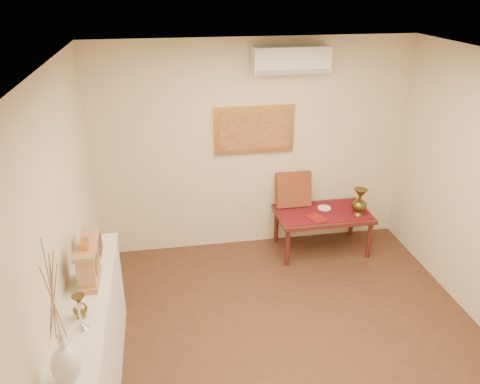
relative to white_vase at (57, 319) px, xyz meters
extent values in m
plane|color=#553221|center=(1.82, 0.89, -1.48)|extent=(4.50, 4.50, 0.00)
plane|color=silver|center=(1.82, 0.89, 1.22)|extent=(4.50, 4.50, 0.00)
cube|color=beige|center=(1.82, 3.14, -0.13)|extent=(4.00, 0.02, 2.70)
cube|color=beige|center=(-0.18, 0.89, -0.13)|extent=(0.02, 4.50, 2.70)
cube|color=maroon|center=(2.67, 2.77, -0.93)|extent=(1.14, 0.59, 0.01)
cylinder|color=white|center=(2.72, 2.86, -0.92)|extent=(0.17, 0.17, 0.01)
cube|color=maroon|center=(2.52, 2.61, -0.92)|extent=(0.27, 0.30, 0.01)
cube|color=#5F1313|center=(2.33, 3.02, -0.70)|extent=(0.46, 0.19, 0.47)
cube|color=white|center=(-0.01, 0.89, -1.01)|extent=(0.35, 2.00, 0.95)
cube|color=white|center=(-0.01, 0.89, -0.52)|extent=(0.37, 2.02, 0.03)
cube|color=tan|center=(0.01, 1.08, -0.48)|extent=(0.16, 0.36, 0.05)
cube|color=tan|center=(0.01, 1.08, -0.33)|extent=(0.14, 0.30, 0.25)
cylinder|color=beige|center=(0.08, 1.08, -0.33)|extent=(0.01, 0.17, 0.17)
cylinder|color=#CD8B41|center=(0.09, 1.08, -0.33)|extent=(0.01, 0.19, 0.19)
cube|color=tan|center=(0.01, 1.08, -0.18)|extent=(0.17, 0.34, 0.04)
cube|color=#CD8B41|center=(0.01, 1.08, -0.13)|extent=(0.06, 0.11, 0.07)
cube|color=tan|center=(-0.02, 1.51, -0.39)|extent=(0.15, 0.20, 0.22)
cube|color=#541D19|center=(0.06, 1.51, -0.44)|extent=(0.01, 0.17, 0.09)
cube|color=#541D19|center=(0.06, 1.51, -0.34)|extent=(0.01, 0.17, 0.09)
cube|color=tan|center=(-0.02, 1.51, -0.27)|extent=(0.16, 0.21, 0.02)
cube|color=#541D19|center=(2.67, 2.77, -0.96)|extent=(1.20, 0.70, 0.05)
cylinder|color=#541D19|center=(2.13, 2.48, -1.23)|extent=(0.06, 0.06, 0.50)
cylinder|color=#541D19|center=(3.21, 2.48, -1.23)|extent=(0.06, 0.06, 0.50)
cylinder|color=#541D19|center=(2.13, 3.06, -1.23)|extent=(0.06, 0.06, 0.50)
cylinder|color=#541D19|center=(3.21, 3.06, -1.23)|extent=(0.06, 0.06, 0.50)
cube|color=#CD8B41|center=(1.82, 3.11, 0.12)|extent=(1.00, 0.05, 0.60)
cube|color=#AC6D3B|center=(1.82, 3.08, 0.12)|extent=(0.88, 0.01, 0.48)
cube|color=white|center=(2.22, 3.01, 0.97)|extent=(0.90, 0.24, 0.30)
cube|color=gray|center=(2.22, 2.89, 0.85)|extent=(0.86, 0.02, 0.05)
camera|label=1|loc=(0.69, -2.34, 1.84)|focal=35.00mm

